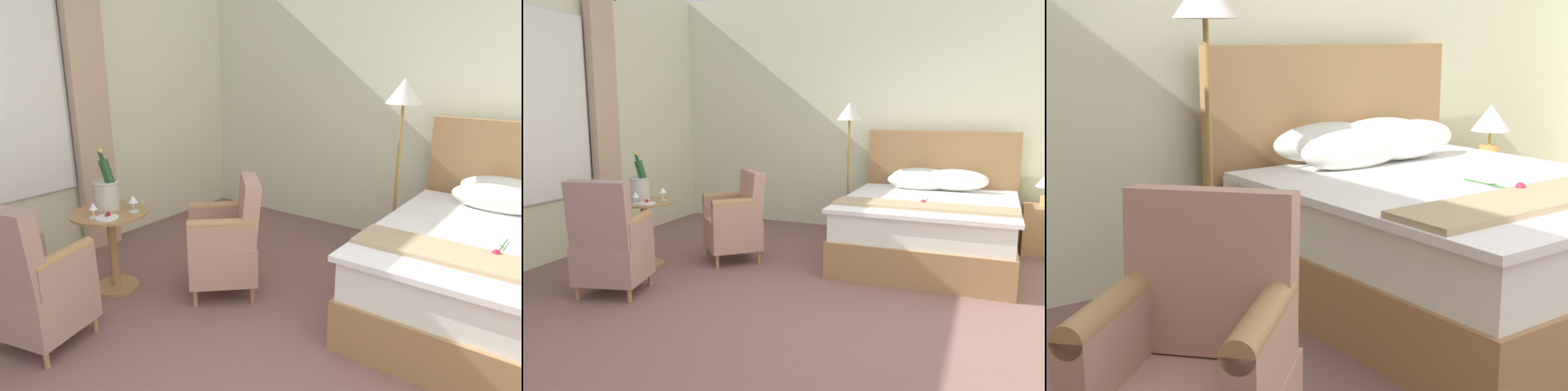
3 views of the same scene
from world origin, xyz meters
The scene contains 6 objects.
wall_headboard_side centered at (0.00, 3.11, 1.55)m, with size 6.51×0.12×3.09m.
bed centered at (0.43, 1.97, 0.38)m, with size 1.76×2.04×1.32m.
nightstand centered at (1.58, 2.65, 0.26)m, with size 0.48×0.44×0.53m.
bedside_lamp centered at (1.58, 2.65, 0.79)m, with size 0.26×0.26×0.39m.
floor_lamp_brass centered at (-0.63, 2.52, 1.37)m, with size 0.31×0.31×1.66m.
armchair_by_window centered at (-1.44, 1.12, 0.43)m, with size 0.75×0.75×0.94m.
Camera 3 is at (-2.28, -0.57, 1.37)m, focal length 50.00 mm.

